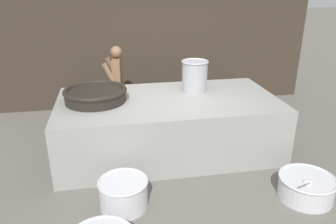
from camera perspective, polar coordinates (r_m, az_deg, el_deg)
The scene contains 8 objects.
ground_plane at distance 6.03m, azimuth 0.00°, elevation -6.53°, with size 60.00×60.00×0.00m, color #666059.
back_wall at distance 7.88m, azimuth -3.50°, elevation 15.15°, with size 7.87×0.24×3.89m, color #382D23.
hearth_platform at distance 5.82m, azimuth 0.00°, elevation -2.25°, with size 3.76×1.93×0.99m.
giant_wok_near at distance 5.61m, azimuth -12.52°, elevation 3.04°, with size 1.05×1.05×0.23m.
stock_pot at distance 6.00m, azimuth 4.66°, elevation 6.39°, with size 0.49×0.49×0.56m.
cook at distance 6.84m, azimuth -8.79°, elevation 4.95°, with size 0.42×0.64×1.67m.
prep_bowl_vegetables at distance 5.11m, azimuth 22.95°, elevation -11.83°, with size 0.79×0.93×0.66m.
prep_bowl_extra at distance 4.58m, azimuth -7.75°, elevation -13.71°, with size 0.68×0.68×0.41m.
Camera 1 is at (-0.97, -5.21, 2.88)m, focal length 35.00 mm.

